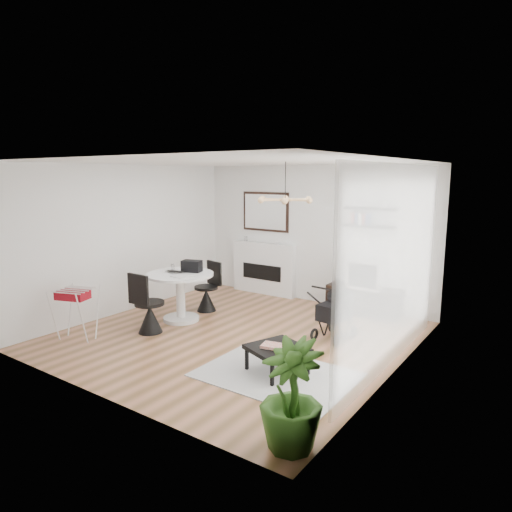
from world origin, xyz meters
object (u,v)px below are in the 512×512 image
Objects in this scene: stroller at (336,314)px; coffee_table at (277,350)px; tv_console at (364,300)px; drying_rack at (76,313)px; fireplace at (264,262)px; crt_tv at (368,273)px; potted_plant at (291,395)px; dining_table at (180,289)px.

coffee_table is at bearing -85.20° from stroller.
drying_rack is at bearing -129.50° from tv_console.
fireplace is 2.43× the size of stroller.
crt_tv is 1.48m from stroller.
potted_plant reaches higher than crt_tv.
fireplace is 2.93m from stroller.
potted_plant is (3.35, -4.54, -0.16)m from fireplace.
crt_tv is 0.76× the size of drying_rack.
dining_table is at bearing 48.43° from drying_rack.
fireplace is 2.37m from dining_table.
fireplace is at bearing 126.35° from coffee_table.
crt_tv is (2.37, -0.17, 0.08)m from fireplace.
dining_table is 2.70m from stroller.
fireplace is 1.63× the size of tv_console.
fireplace is 2.38m from crt_tv.
coffee_table is at bearing 126.62° from potted_plant.
fireplace is at bearing 175.92° from crt_tv.
dining_table is at bearing -138.92° from crt_tv.
drying_rack is at bearing -166.90° from coffee_table.
coffee_table is at bearing -6.03° from drying_rack.
stroller is at bearing 107.29° from potted_plant.
crt_tv is 4.96m from drying_rack.
stroller is 1.04× the size of coffee_table.
crt_tv reaches higher than drying_rack.
potted_plant is at bearing -26.99° from drying_rack.
drying_rack is 0.95× the size of coffee_table.
fireplace reaches higher than dining_table.
coffee_table is 1.65m from potted_plant.
coffee_table is (2.37, -3.22, -0.37)m from fireplace.
stroller reaches higher than drying_rack.
drying_rack is (-0.81, -3.96, -0.26)m from fireplace.
potted_plant is (0.92, -2.94, 0.14)m from stroller.
dining_table is 4.12m from potted_plant.
potted_plant reaches higher than stroller.
coffee_table is at bearing -89.97° from crt_tv.
tv_console is at bearing 31.38° from drying_rack.
stroller is 3.09m from potted_plant.
tv_console reaches higher than coffee_table.
potted_plant is at bearing -53.57° from fireplace.
tv_console is 1.44m from stroller.
dining_table is 1.35× the size of coffee_table.
drying_rack is 0.77× the size of potted_plant.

